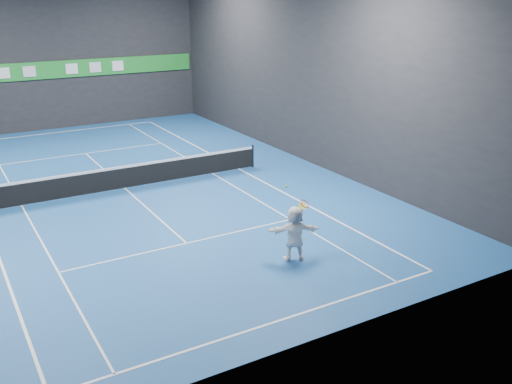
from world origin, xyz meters
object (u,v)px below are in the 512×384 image
player (295,233)px  tennis_ball (286,187)px  tennis_racket (304,206)px  tennis_net (124,176)px

player → tennis_ball: size_ratio=23.69×
player → tennis_racket: 0.89m
tennis_net → player: bearing=-75.4°
tennis_ball → tennis_racket: size_ratio=0.12×
player → tennis_racket: tennis_racket is taller
tennis_ball → tennis_racket: bearing=7.4°
player → tennis_net: size_ratio=0.14×
player → tennis_net: bearing=-53.2°
tennis_ball → player: bearing=7.0°
tennis_ball → tennis_net: size_ratio=0.01×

